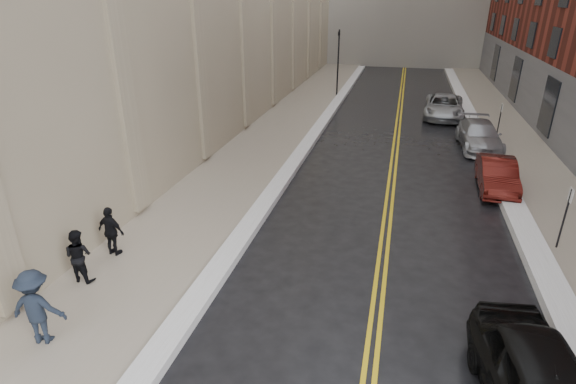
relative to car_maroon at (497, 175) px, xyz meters
The scene contains 15 objects.
sidewalk_left 11.72m from the car_maroon, 164.94° to the left, with size 4.00×64.00×0.15m, color gray.
sidewalk_right 3.80m from the car_maroon, 54.11° to the left, with size 3.00×64.00×0.15m, color gray.
lane_stripe_a 5.40m from the car_maroon, 145.48° to the left, with size 0.12×64.00×0.01m, color gold.
lane_stripe_b 5.21m from the car_maroon, 143.97° to the left, with size 0.12×64.00×0.01m, color gold.
snow_ridge_left 9.51m from the car_maroon, 161.34° to the left, with size 0.70×60.80×0.26m, color white.
snow_ridge_right 3.10m from the car_maroon, 83.43° to the left, with size 0.85×60.80×0.30m, color white.
traffic_signal 19.61m from the car_maroon, 118.88° to the left, with size 0.18×0.15×5.20m.
parking_sign_near 5.13m from the car_maroon, 77.50° to the right, with size 0.06×0.35×2.23m.
parking_sign_far 7.16m from the car_maroon, 81.12° to the left, with size 0.06×0.35×2.23m.
car_maroon is the anchor object (origin of this frame).
car_silver_near 5.82m from the car_maroon, 90.00° to the left, with size 1.97×4.85×1.41m, color #96989D.
car_silver_far 12.45m from the car_maroon, 96.65° to the left, with size 2.47×5.37×1.49m, color #A3A6AB.
pedestrian_a 16.23m from the car_maroon, 140.63° to the right, with size 0.77×0.60×1.59m, color black.
pedestrian_b 17.31m from the car_maroon, 133.06° to the right, with size 1.23×0.71×1.90m, color #1B2331.
pedestrian_c 15.30m from the car_maroon, 144.66° to the right, with size 0.94×0.39×1.61m, color black.
Camera 1 is at (2.60, -6.30, 7.62)m, focal length 28.00 mm.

